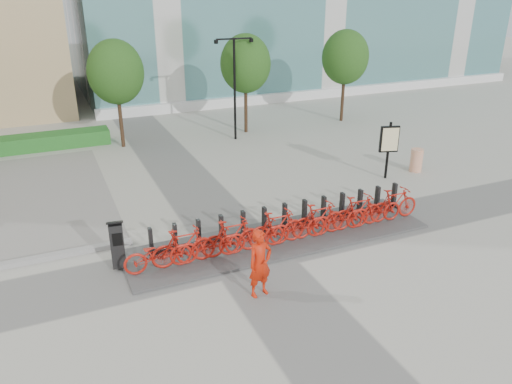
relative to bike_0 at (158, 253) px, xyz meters
name	(u,v)px	position (x,y,z in m)	size (l,w,h in m)	color
ground	(245,252)	(2.60, 0.05, -0.58)	(120.00, 120.00, 0.00)	#A2A196
hedge_b	(45,141)	(-2.40, 13.25, -0.23)	(6.00, 1.20, 0.70)	#18551B
tree_1	(116,72)	(1.10, 12.05, 3.01)	(2.60, 2.60, 5.10)	#3F2D19
tree_2	(245,64)	(7.60, 12.05, 3.01)	(2.60, 2.60, 5.10)	#3F2D19
tree_3	(345,57)	(13.60, 12.05, 3.01)	(2.60, 2.60, 5.10)	#3F2D19
streetlamp	(235,77)	(6.60, 11.05, 2.55)	(2.00, 0.20, 5.00)	black
dock_pad	(280,238)	(3.90, 0.35, -0.54)	(9.60, 2.40, 0.08)	#464646
dock_rail_posts	(286,217)	(4.32, 0.82, -0.07)	(8.74, 0.50, 0.85)	black
bike_0	(158,253)	(0.00, 0.00, 0.00)	(0.66, 1.90, 1.00)	#A6180E
bike_1	(183,247)	(0.72, 0.00, 0.05)	(0.52, 1.84, 1.11)	#A6180E
bike_2	(208,243)	(1.44, 0.00, 0.00)	(0.66, 1.90, 1.00)	#A6180E
bike_3	(232,237)	(2.16, 0.00, 0.05)	(0.52, 1.84, 1.11)	#A6180E
bike_4	(255,234)	(2.88, 0.00, 0.00)	(0.66, 1.90, 1.00)	#A6180E
bike_5	(277,228)	(3.60, 0.00, 0.05)	(0.52, 1.84, 1.11)	#A6180E
bike_6	(298,225)	(4.32, 0.00, 0.00)	(0.66, 1.90, 1.00)	#A6180E
bike_7	(318,219)	(5.04, 0.00, 0.05)	(0.52, 1.84, 1.11)	#A6180E
bike_8	(338,217)	(5.76, 0.00, 0.00)	(0.66, 1.90, 1.00)	#A6180E
bike_9	(358,211)	(6.48, 0.00, 0.05)	(0.52, 1.84, 1.11)	#A6180E
bike_10	(376,209)	(7.20, 0.00, 0.00)	(0.66, 1.90, 1.00)	#A6180E
bike_11	(394,204)	(7.92, 0.00, 0.05)	(0.52, 1.84, 1.11)	#A6180E
kiosk	(117,244)	(-0.97, 0.61, 0.19)	(0.49, 0.42, 1.44)	black
worker_red	(260,263)	(2.12, -2.10, 0.34)	(0.67, 0.44, 1.83)	red
construction_barrel	(416,160)	(11.88, 3.57, -0.09)	(0.51, 0.51, 0.98)	#D65B18
map_sign	(389,142)	(10.21, 3.41, 0.98)	(0.77, 0.33, 2.35)	black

